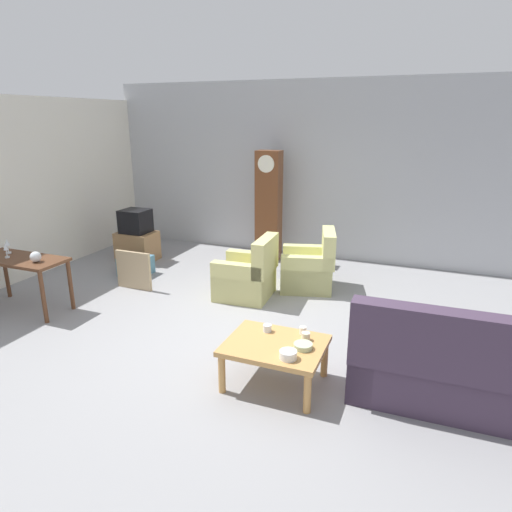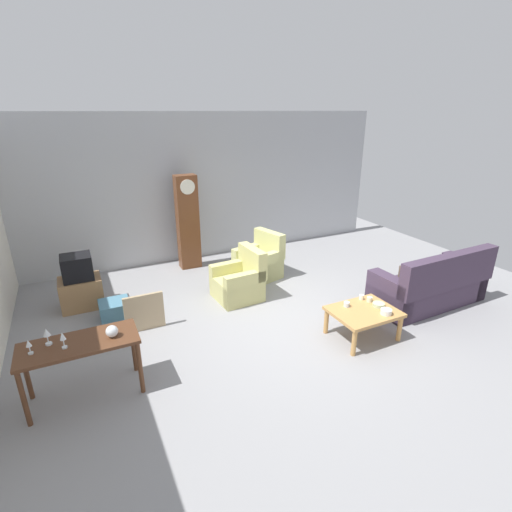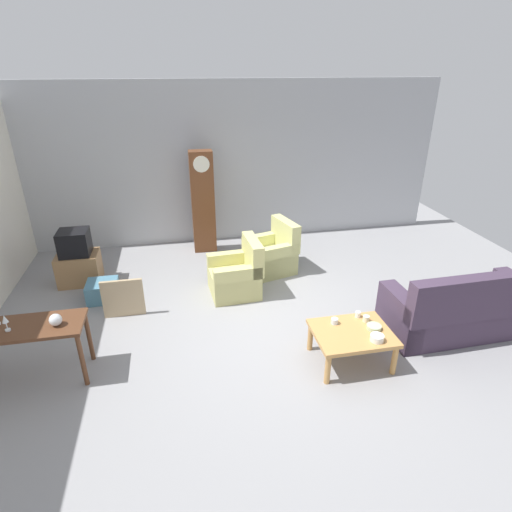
# 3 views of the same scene
# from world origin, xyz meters

# --- Properties ---
(ground_plane) EXTENTS (10.40, 10.40, 0.00)m
(ground_plane) POSITION_xyz_m (0.00, 0.00, 0.00)
(ground_plane) COLOR gray
(garage_door_wall) EXTENTS (8.40, 0.16, 3.20)m
(garage_door_wall) POSITION_xyz_m (0.00, 3.60, 1.60)
(garage_door_wall) COLOR #ADAFB5
(garage_door_wall) RESTS_ON ground_plane
(couch_floral) EXTENTS (2.12, 0.92, 1.04)m
(couch_floral) POSITION_xyz_m (2.44, -0.55, 0.36)
(couch_floral) COLOR #423347
(couch_floral) RESTS_ON ground_plane
(armchair_olive_near) EXTENTS (0.84, 0.81, 0.92)m
(armchair_olive_near) POSITION_xyz_m (-0.45, 1.16, 0.31)
(armchair_olive_near) COLOR #CCC67A
(armchair_olive_near) RESTS_ON ground_plane
(armchair_olive_far) EXTENTS (0.96, 0.94, 0.92)m
(armchair_olive_far) POSITION_xyz_m (0.30, 1.84, 0.31)
(armchair_olive_far) COLOR #CECD82
(armchair_olive_far) RESTS_ON ground_plane
(coffee_table_wood) EXTENTS (0.96, 0.76, 0.45)m
(coffee_table_wood) POSITION_xyz_m (0.68, -0.84, 0.38)
(coffee_table_wood) COLOR tan
(coffee_table_wood) RESTS_ON ground_plane
(console_table_dark) EXTENTS (1.30, 0.56, 0.74)m
(console_table_dark) POSITION_xyz_m (-3.14, -0.40, 0.64)
(console_table_dark) COLOR #56331E
(console_table_dark) RESTS_ON ground_plane
(grandfather_clock) EXTENTS (0.44, 0.30, 1.99)m
(grandfather_clock) POSITION_xyz_m (-0.82, 3.01, 1.00)
(grandfather_clock) COLOR brown
(grandfather_clock) RESTS_ON ground_plane
(tv_stand_cabinet) EXTENTS (0.68, 0.52, 0.53)m
(tv_stand_cabinet) POSITION_xyz_m (-3.05, 2.04, 0.27)
(tv_stand_cabinet) COLOR #997047
(tv_stand_cabinet) RESTS_ON ground_plane
(tv_crt) EXTENTS (0.48, 0.44, 0.42)m
(tv_crt) POSITION_xyz_m (-3.05, 2.04, 0.74)
(tv_crt) COLOR black
(tv_crt) RESTS_ON tv_stand_cabinet
(framed_picture_leaning) EXTENTS (0.60, 0.05, 0.59)m
(framed_picture_leaning) POSITION_xyz_m (-2.21, 0.80, 0.30)
(framed_picture_leaning) COLOR tan
(framed_picture_leaning) RESTS_ON ground_plane
(storage_box_blue) EXTENTS (0.47, 0.44, 0.31)m
(storage_box_blue) POSITION_xyz_m (-2.59, 1.36, 0.15)
(storage_box_blue) COLOR teal
(storage_box_blue) RESTS_ON ground_plane
(glass_dome_cloche) EXTENTS (0.14, 0.14, 0.14)m
(glass_dome_cloche) POSITION_xyz_m (-2.77, -0.45, 0.81)
(glass_dome_cloche) COLOR silver
(glass_dome_cloche) RESTS_ON console_table_dark
(cup_white_porcelain) EXTENTS (0.07, 0.07, 0.08)m
(cup_white_porcelain) POSITION_xyz_m (0.88, -0.55, 0.49)
(cup_white_porcelain) COLOR white
(cup_white_porcelain) RESTS_ON coffee_table_wood
(cup_blue_rimmed) EXTENTS (0.09, 0.09, 0.07)m
(cup_blue_rimmed) POSITION_xyz_m (0.52, -0.64, 0.49)
(cup_blue_rimmed) COLOR silver
(cup_blue_rimmed) RESTS_ON coffee_table_wood
(cup_cream_tall) EXTENTS (0.09, 0.09, 0.08)m
(cup_cream_tall) POSITION_xyz_m (0.94, -0.67, 0.49)
(cup_cream_tall) COLOR beige
(cup_cream_tall) RESTS_ON coffee_table_wood
(bowl_white_stacked) EXTENTS (0.16, 0.16, 0.08)m
(bowl_white_stacked) POSITION_xyz_m (0.89, -1.07, 0.49)
(bowl_white_stacked) COLOR white
(bowl_white_stacked) RESTS_ON coffee_table_wood
(bowl_shallow_green) EXTENTS (0.18, 0.18, 0.05)m
(bowl_shallow_green) POSITION_xyz_m (0.96, -0.84, 0.47)
(bowl_shallow_green) COLOR #B2C69E
(bowl_shallow_green) RESTS_ON coffee_table_wood
(wine_glass_tall) EXTENTS (0.06, 0.06, 0.17)m
(wine_glass_tall) POSITION_xyz_m (-3.61, -0.42, 0.86)
(wine_glass_tall) COLOR silver
(wine_glass_tall) RESTS_ON console_table_dark
(wine_glass_mid) EXTENTS (0.08, 0.08, 0.21)m
(wine_glass_mid) POSITION_xyz_m (-3.44, -0.30, 0.88)
(wine_glass_mid) COLOR silver
(wine_glass_mid) RESTS_ON console_table_dark
(wine_glass_short) EXTENTS (0.07, 0.07, 0.20)m
(wine_glass_short) POSITION_xyz_m (-3.28, -0.46, 0.88)
(wine_glass_short) COLOR silver
(wine_glass_short) RESTS_ON console_table_dark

